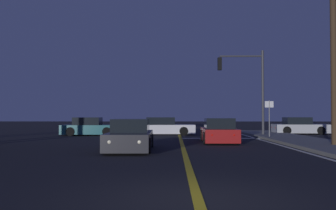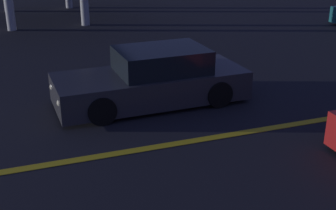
% 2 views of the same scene
% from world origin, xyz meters
% --- Properties ---
extents(ground_plane, '(160.00, 160.00, 0.00)m').
position_xyz_m(ground_plane, '(0.00, 0.00, 0.00)').
color(ground_plane, black).
extents(lane_line_center, '(0.20, 31.37, 0.01)m').
position_xyz_m(lane_line_center, '(0.00, 9.23, 0.01)').
color(lane_line_center, gold).
rests_on(lane_line_center, ground).
extents(lane_line_edge_right, '(0.16, 31.37, 0.01)m').
position_xyz_m(lane_line_edge_right, '(4.88, 9.23, 0.01)').
color(lane_line_edge_right, silver).
rests_on(lane_line_edge_right, ground).
extents(stop_bar, '(5.13, 0.50, 0.01)m').
position_xyz_m(stop_bar, '(2.57, 16.96, 0.01)').
color(stop_bar, silver).
rests_on(stop_bar, ground).
extents(car_lead_oncoming_charcoal, '(1.97, 4.65, 1.34)m').
position_xyz_m(car_lead_oncoming_charcoal, '(-2.31, 9.11, 0.58)').
color(car_lead_oncoming_charcoal, '#2D2D33').
rests_on(car_lead_oncoming_charcoal, ground).
extents(car_far_approaching_teal, '(4.32, 1.99, 1.34)m').
position_xyz_m(car_far_approaching_teal, '(-6.66, 20.31, 0.58)').
color(car_far_approaching_teal, '#195960').
rests_on(car_far_approaching_teal, ground).
extents(car_mid_block_white, '(4.73, 2.00, 1.34)m').
position_xyz_m(car_mid_block_white, '(-1.23, 21.10, 0.58)').
color(car_mid_block_white, silver).
rests_on(car_mid_block_white, ground).
extents(car_side_waiting_red, '(1.92, 4.21, 1.34)m').
position_xyz_m(car_side_waiting_red, '(2.06, 13.44, 0.58)').
color(car_side_waiting_red, maroon).
rests_on(car_side_waiting_red, ground).
extents(car_distant_tail_silver, '(4.26, 2.04, 1.34)m').
position_xyz_m(car_distant_tail_silver, '(9.59, 22.37, 0.58)').
color(car_distant_tail_silver, '#B2B5BA').
rests_on(car_distant_tail_silver, ground).
extents(traffic_signal_near_right, '(3.30, 0.28, 6.13)m').
position_xyz_m(traffic_signal_near_right, '(4.83, 19.26, 4.03)').
color(traffic_signal_near_right, '#38383D').
rests_on(traffic_signal_near_right, ground).
extents(utility_pole_right, '(1.66, 0.29, 10.82)m').
position_xyz_m(utility_pole_right, '(7.03, 10.35, 5.61)').
color(utility_pole_right, '#42301E').
rests_on(utility_pole_right, ground).
extents(street_sign_corner, '(0.56, 0.09, 2.44)m').
position_xyz_m(street_sign_corner, '(5.63, 16.46, 1.64)').
color(street_sign_corner, slate).
rests_on(street_sign_corner, ground).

